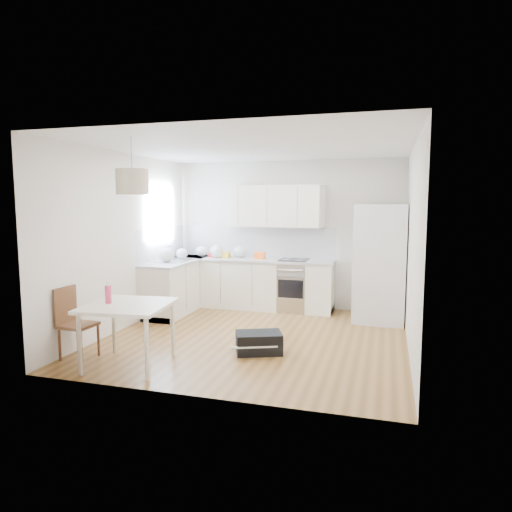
{
  "coord_description": "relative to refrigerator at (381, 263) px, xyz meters",
  "views": [
    {
      "loc": [
        1.79,
        -6.15,
        1.94
      ],
      "look_at": [
        -0.11,
        0.4,
        1.14
      ],
      "focal_mm": 32.0,
      "sensor_mm": 36.0,
      "label": 1
    }
  ],
  "objects": [
    {
      "name": "wall_right",
      "position": [
        0.39,
        -1.55,
        0.39
      ],
      "size": [
        0.0,
        4.2,
        4.2
      ],
      "primitive_type": "plane",
      "rotation": [
        1.57,
        0.0,
        -1.57
      ],
      "color": "silver",
      "rests_on": "floor"
    },
    {
      "name": "dining_chair",
      "position": [
        -3.57,
        -3.01,
        -0.51
      ],
      "size": [
        0.4,
        0.4,
        0.9
      ],
      "primitive_type": null,
      "rotation": [
        0.0,
        0.0,
        -0.05
      ],
      "color": "#462415",
      "rests_on": "floor"
    },
    {
      "name": "grocery_bag_c",
      "position": [
        -2.57,
        0.36,
        0.07
      ],
      "size": [
        0.24,
        0.2,
        0.22
      ],
      "primitive_type": "ellipsoid",
      "color": "silver",
      "rests_on": "counter_back"
    },
    {
      "name": "snack_orange",
      "position": [
        -2.14,
        0.24,
        0.02
      ],
      "size": [
        0.19,
        0.13,
        0.12
      ],
      "primitive_type": "cube",
      "rotation": [
        0.0,
        0.0,
        -0.11
      ],
      "color": "#FF6016",
      "rests_on": "counter_back"
    },
    {
      "name": "cabinets_left",
      "position": [
        -3.51,
        -0.35,
        -0.52
      ],
      "size": [
        0.6,
        1.8,
        0.88
      ],
      "primitive_type": "cube",
      "color": "white",
      "rests_on": "floor"
    },
    {
      "name": "range_oven",
      "position": [
        -1.51,
        0.25,
        -0.52
      ],
      "size": [
        0.5,
        0.61,
        0.88
      ],
      "primitive_type": null,
      "color": "#B6B8BB",
      "rests_on": "floor"
    },
    {
      "name": "backsplash_back",
      "position": [
        -2.31,
        0.54,
        0.25
      ],
      "size": [
        3.0,
        0.01,
        0.58
      ],
      "primitive_type": "cube",
      "color": "white",
      "rests_on": "wall_back"
    },
    {
      "name": "grocery_bag_d",
      "position": [
        -3.51,
        -0.15,
        0.06
      ],
      "size": [
        0.21,
        0.18,
        0.19
      ],
      "primitive_type": "ellipsoid",
      "color": "silver",
      "rests_on": "counter_back"
    },
    {
      "name": "dining_table",
      "position": [
        -2.84,
        -3.05,
        -0.29
      ],
      "size": [
        1.04,
        1.04,
        0.75
      ],
      "rotation": [
        0.0,
        0.0,
        0.1
      ],
      "color": "beige",
      "rests_on": "floor"
    },
    {
      "name": "ceiling",
      "position": [
        -1.71,
        -1.55,
        1.74
      ],
      "size": [
        4.2,
        4.2,
        0.0
      ],
      "primitive_type": "plane",
      "rotation": [
        3.14,
        0.0,
        0.0
      ],
      "color": "white",
      "rests_on": "wall_back"
    },
    {
      "name": "grocery_bag_b",
      "position": [
        -2.96,
        0.2,
        0.08
      ],
      "size": [
        0.27,
        0.23,
        0.24
      ],
      "primitive_type": "ellipsoid",
      "color": "silver",
      "rests_on": "counter_back"
    },
    {
      "name": "wall_back",
      "position": [
        -1.71,
        0.55,
        0.39
      ],
      "size": [
        4.2,
        0.0,
        4.2
      ],
      "primitive_type": "plane",
      "rotation": [
        1.57,
        0.0,
        0.0
      ],
      "color": "silver",
      "rests_on": "floor"
    },
    {
      "name": "drink_bottle",
      "position": [
        -3.08,
        -3.09,
        -0.08
      ],
      "size": [
        0.09,
        0.09,
        0.26
      ],
      "primitive_type": "cylinder",
      "rotation": [
        0.0,
        0.0,
        0.18
      ],
      "color": "#D93C5F",
      "rests_on": "dining_table"
    },
    {
      "name": "gym_bag",
      "position": [
        -1.48,
        -2.18,
        -0.82
      ],
      "size": [
        0.68,
        0.57,
        0.27
      ],
      "primitive_type": "cube",
      "rotation": [
        0.0,
        0.0,
        0.39
      ],
      "color": "black",
      "rests_on": "floor"
    },
    {
      "name": "counter_back",
      "position": [
        -2.31,
        0.25,
        -0.06
      ],
      "size": [
        3.02,
        0.64,
        0.04
      ],
      "primitive_type": "cube",
      "color": "silver",
      "rests_on": "cabinets_back"
    },
    {
      "name": "grocery_bag_e",
      "position": [
        -3.58,
        -0.61,
        0.08
      ],
      "size": [
        0.26,
        0.22,
        0.24
      ],
      "primitive_type": "ellipsoid",
      "color": "silver",
      "rests_on": "counter_left"
    },
    {
      "name": "window_glassblock",
      "position": [
        -3.8,
        -0.4,
        0.79
      ],
      "size": [
        0.02,
        1.0,
        1.0
      ],
      "primitive_type": "cube",
      "color": "#BFE0F9",
      "rests_on": "wall_left"
    },
    {
      "name": "grocery_bag_a",
      "position": [
        -3.29,
        0.24,
        0.06
      ],
      "size": [
        0.22,
        0.19,
        0.2
      ],
      "primitive_type": "ellipsoid",
      "color": "silver",
      "rests_on": "counter_back"
    },
    {
      "name": "floor",
      "position": [
        -1.71,
        -1.55,
        -0.96
      ],
      "size": [
        4.2,
        4.2,
        0.0
      ],
      "primitive_type": "plane",
      "color": "brown",
      "rests_on": "ground"
    },
    {
      "name": "wall_left",
      "position": [
        -3.81,
        -1.55,
        0.39
      ],
      "size": [
        0.0,
        4.2,
        4.2
      ],
      "primitive_type": "plane",
      "rotation": [
        1.57,
        0.0,
        1.57
      ],
      "color": "silver",
      "rests_on": "floor"
    },
    {
      "name": "sink",
      "position": [
        -3.51,
        -0.4,
        -0.04
      ],
      "size": [
        0.5,
        0.8,
        0.16
      ],
      "primitive_type": null,
      "color": "#B6B8BB",
      "rests_on": "counter_left"
    },
    {
      "name": "backsplash_left",
      "position": [
        -3.8,
        -0.35,
        0.25
      ],
      "size": [
        0.01,
        1.8,
        0.58
      ],
      "primitive_type": "cube",
      "color": "white",
      "rests_on": "wall_left"
    },
    {
      "name": "refrigerator",
      "position": [
        0.0,
        0.0,
        0.0
      ],
      "size": [
        0.93,
        0.98,
        1.91
      ],
      "primitive_type": null,
      "rotation": [
        0.0,
        0.0,
        -0.02
      ],
      "color": "white",
      "rests_on": "floor"
    },
    {
      "name": "counter_left",
      "position": [
        -3.51,
        -0.35,
        -0.06
      ],
      "size": [
        0.64,
        1.82,
        0.04
      ],
      "primitive_type": "cube",
      "color": "silver",
      "rests_on": "cabinets_left"
    },
    {
      "name": "pendant_lamp",
      "position": [
        -2.78,
        -2.96,
        1.22
      ],
      "size": [
        0.44,
        0.44,
        0.29
      ],
      "primitive_type": "cylinder",
      "rotation": [
        0.0,
        0.0,
        -0.18
      ],
      "color": "beige",
      "rests_on": "ceiling"
    },
    {
      "name": "snack_red",
      "position": [
        -3.07,
        0.27,
        0.01
      ],
      "size": [
        0.15,
        0.1,
        0.1
      ],
      "primitive_type": "cube",
      "rotation": [
        0.0,
        0.0,
        -0.07
      ],
      "color": "red",
      "rests_on": "counter_back"
    },
    {
      "name": "upper_cabinets",
      "position": [
        -1.86,
        0.39,
        0.92
      ],
      "size": [
        1.7,
        0.32,
        0.75
      ],
      "primitive_type": "cube",
      "color": "white",
      "rests_on": "wall_back"
    },
    {
      "name": "cabinets_back",
      "position": [
        -2.31,
        0.25,
        -0.52
      ],
      "size": [
        3.0,
        0.6,
        0.88
      ],
      "primitive_type": "cube",
      "color": "white",
      "rests_on": "floor"
    },
    {
      "name": "snack_yellow",
      "position": [
        -2.79,
        0.21,
        0.02
      ],
      "size": [
        0.18,
        0.13,
        0.11
      ],
      "primitive_type": "cube",
      "rotation": [
        0.0,
        0.0,
        -0.2
      ],
      "color": "gold",
      "rests_on": "counter_back"
    }
  ]
}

